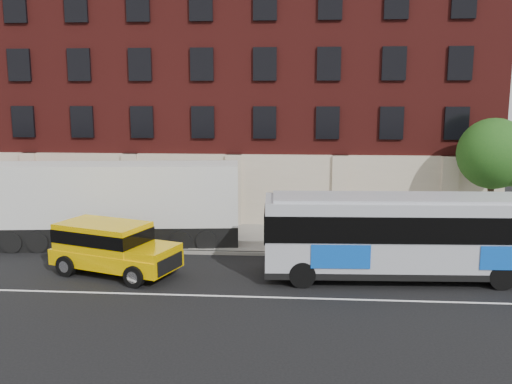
# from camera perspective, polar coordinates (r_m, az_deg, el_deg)

# --- Properties ---
(ground) EXTENTS (120.00, 120.00, 0.00)m
(ground) POSITION_cam_1_polar(r_m,az_deg,el_deg) (20.91, -5.99, -11.05)
(ground) COLOR black
(ground) RESTS_ON ground
(sidewalk) EXTENTS (60.00, 6.00, 0.15)m
(sidewalk) POSITION_cam_1_polar(r_m,az_deg,el_deg) (29.37, -2.88, -4.63)
(sidewalk) COLOR gray
(sidewalk) RESTS_ON ground
(kerb) EXTENTS (60.00, 0.25, 0.15)m
(kerb) POSITION_cam_1_polar(r_m,az_deg,el_deg) (26.50, -3.69, -6.27)
(kerb) COLOR gray
(kerb) RESTS_ON ground
(lane_line) EXTENTS (60.00, 0.12, 0.01)m
(lane_line) POSITION_cam_1_polar(r_m,az_deg,el_deg) (21.37, -5.75, -10.56)
(lane_line) COLOR white
(lane_line) RESTS_ON ground
(building) EXTENTS (30.00, 12.10, 15.00)m
(building) POSITION_cam_1_polar(r_m,az_deg,el_deg) (36.29, -1.43, 10.15)
(building) COLOR #561714
(building) RESTS_ON sidewalk
(sign_pole) EXTENTS (0.30, 0.20, 2.50)m
(sign_pole) POSITION_cam_1_polar(r_m,az_deg,el_deg) (28.71, -20.75, -2.80)
(sign_pole) COLOR slate
(sign_pole) RESTS_ON ground
(street_tree) EXTENTS (3.60, 3.60, 6.20)m
(street_tree) POSITION_cam_1_polar(r_m,az_deg,el_deg) (30.51, 23.34, 3.38)
(street_tree) COLOR #3A281D
(street_tree) RESTS_ON sidewalk
(city_bus) EXTENTS (12.76, 3.26, 3.47)m
(city_bus) POSITION_cam_1_polar(r_m,az_deg,el_deg) (23.53, 16.55, -4.14)
(city_bus) COLOR #B6BAC2
(city_bus) RESTS_ON ground
(yellow_suv) EXTENTS (5.80, 3.85, 2.16)m
(yellow_suv) POSITION_cam_1_polar(r_m,az_deg,el_deg) (24.24, -14.79, -5.28)
(yellow_suv) COLOR #FFC400
(yellow_suv) RESTS_ON ground
(shipping_container) EXTENTS (12.61, 3.85, 4.14)m
(shipping_container) POSITION_cam_1_polar(r_m,az_deg,el_deg) (28.46, -14.47, -1.35)
(shipping_container) COLOR black
(shipping_container) RESTS_ON ground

